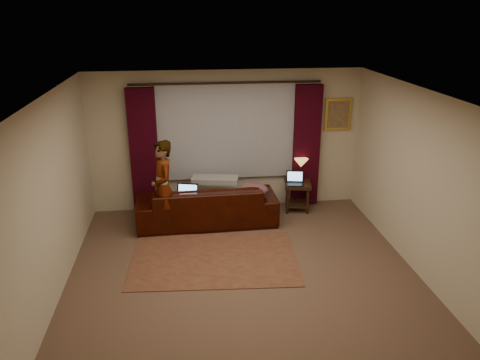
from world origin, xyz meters
name	(u,v)px	position (x,y,z in m)	size (l,w,h in m)	color
floor	(243,274)	(0.00, 0.00, -0.01)	(5.00, 5.00, 0.01)	brown
ceiling	(244,94)	(0.00, 0.00, 2.60)	(5.00, 5.00, 0.02)	silver
wall_back	(226,141)	(0.00, 2.50, 1.30)	(5.00, 0.02, 2.60)	beige
wall_front	(281,296)	(0.00, -2.50, 1.30)	(5.00, 0.02, 2.60)	beige
wall_left	(52,199)	(-2.50, 0.00, 1.30)	(0.02, 5.00, 2.60)	beige
wall_right	(418,182)	(2.50, 0.00, 1.30)	(0.02, 5.00, 2.60)	beige
sheer_curtain	(226,131)	(0.00, 2.44, 1.50)	(2.50, 0.05, 1.80)	#9B9BA3
drape_left	(144,152)	(-1.50, 2.39, 1.18)	(0.50, 0.14, 2.30)	black
drape_right	(306,146)	(1.50, 2.39, 1.18)	(0.50, 0.14, 2.30)	black
curtain_rod	(226,83)	(0.00, 2.39, 2.38)	(0.04, 0.04, 3.40)	black
picture_frame	(338,114)	(2.10, 2.47, 1.75)	(0.50, 0.04, 0.60)	gold
sofa	(207,197)	(-0.42, 1.79, 0.49)	(2.44, 1.05, 0.98)	black
throw_blanket	(215,166)	(-0.25, 2.02, 0.99)	(0.82, 0.33, 0.10)	gray
clothing_pile	(254,190)	(0.40, 1.71, 0.60)	(0.52, 0.40, 0.22)	brown
laptop_sofa	(186,194)	(-0.79, 1.63, 0.63)	(0.37, 0.40, 0.27)	black
area_rug	(214,259)	(-0.39, 0.45, 0.01)	(2.51, 1.67, 0.01)	brown
end_table	(297,196)	(1.30, 2.13, 0.28)	(0.48, 0.48, 0.55)	black
tiffany_lamp	(301,170)	(1.38, 2.24, 0.77)	(0.27, 0.27, 0.43)	olive
laptop_table	(295,179)	(1.22, 2.04, 0.67)	(0.31, 0.34, 0.23)	black
person	(163,188)	(-1.15, 1.51, 0.81)	(0.47, 0.47, 1.61)	gray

